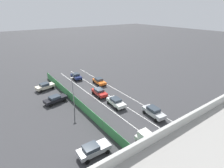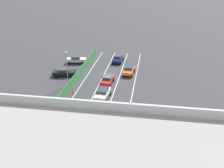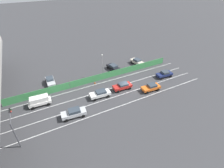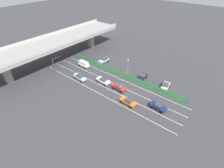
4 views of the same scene
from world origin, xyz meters
name	(u,v)px [view 1 (image 1 of 4)]	position (x,y,z in m)	size (l,w,h in m)	color
ground_plane	(97,93)	(0.00, 0.00, 0.00)	(300.00, 300.00, 0.00)	#38383A
lane_line_left_edge	(127,96)	(-4.82, 5.18, 0.00)	(0.14, 46.37, 0.01)	silver
lane_line_mid_left	(116,100)	(-1.61, 5.18, 0.00)	(0.14, 46.37, 0.01)	silver
lane_line_mid_right	(103,104)	(1.61, 5.18, 0.00)	(0.14, 46.37, 0.01)	silver
lane_line_right_edge	(89,109)	(4.82, 5.18, 0.00)	(0.14, 46.37, 0.01)	silver
green_fence	(83,107)	(6.15, 5.18, 0.89)	(0.10, 42.47, 1.77)	#3D8E4C
car_van_white	(150,141)	(3.14, 19.34, 1.17)	(2.20, 4.47, 2.05)	silver
car_sedan_navy	(76,76)	(-0.13, -10.98, 0.87)	(2.28, 4.33, 1.58)	navy
car_sedan_white	(116,102)	(-0.13, 7.28, 0.90)	(2.27, 4.66, 1.59)	white
car_taxi_orange	(99,81)	(-3.29, -4.11, 0.88)	(2.29, 4.51, 1.59)	orange
car_sedan_red	(99,92)	(0.12, 1.49, 0.90)	(2.16, 4.47, 1.59)	red
car_sedan_silver	(154,112)	(-3.35, 14.19, 0.95)	(2.36, 4.78, 1.72)	#B7BABC
parked_sedan_cream	(45,86)	(8.98, -8.73, 0.92)	(4.54, 2.57, 1.67)	beige
parked_sedan_dark	(55,99)	(9.17, -1.00, 0.87)	(4.85, 2.62, 1.55)	black
parked_wagon_silver	(93,149)	(10.02, 15.91, 0.91)	(4.46, 2.13, 1.64)	#B2B5B7
traffic_light	(215,122)	(-4.55, 23.75, 3.76)	(3.91, 0.41, 5.25)	#47474C
street_lamp	(73,90)	(7.01, 3.35, 3.98)	(0.60, 0.36, 6.48)	gray
traffic_cone	(90,111)	(5.26, 6.32, 0.27)	(0.47, 0.47, 0.58)	orange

